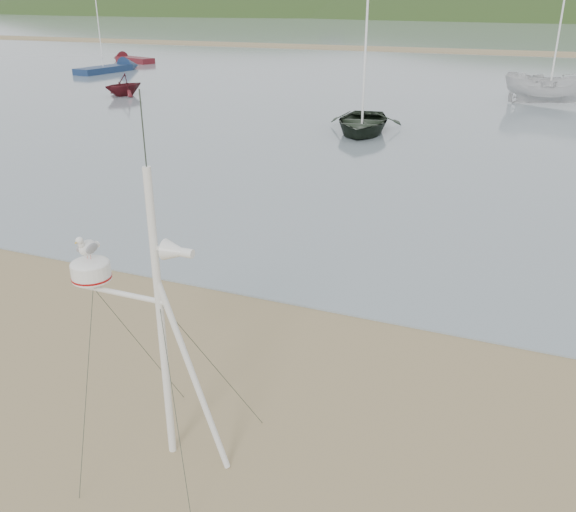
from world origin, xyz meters
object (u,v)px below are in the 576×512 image
at_px(sailboat_blue_near, 119,67).
at_px(dinghy_red_far, 127,59).
at_px(boat_red, 122,75).
at_px(boat_white, 555,60).
at_px(mast_rig, 160,379).
at_px(boat_dark, 364,79).

xyz_separation_m(sailboat_blue_near, dinghy_red_far, (-4.13, 6.73, -0.01)).
height_order(boat_red, dinghy_red_far, boat_red).
bearing_deg(sailboat_blue_near, dinghy_red_far, 121.54).
distance_m(sailboat_blue_near, dinghy_red_far, 7.90).
bearing_deg(dinghy_red_far, boat_white, -17.83).
relative_size(mast_rig, boat_red, 1.88).
height_order(mast_rig, sailboat_blue_near, sailboat_blue_near).
height_order(mast_rig, boat_red, mast_rig).
xyz_separation_m(boat_dark, boat_red, (-17.16, 5.38, -1.09)).
relative_size(mast_rig, sailboat_blue_near, 0.70).
relative_size(sailboat_blue_near, dinghy_red_far, 1.18).
distance_m(boat_red, sailboat_blue_near, 15.09).
xyz_separation_m(mast_rig, boat_dark, (-3.49, 21.65, 1.24)).
xyz_separation_m(boat_red, dinghy_red_far, (-13.42, 18.58, -1.05)).
height_order(boat_dark, boat_white, boat_white).
distance_m(boat_dark, boat_red, 18.02).
bearing_deg(dinghy_red_far, sailboat_blue_near, -58.46).
height_order(boat_white, sailboat_blue_near, sailboat_blue_near).
relative_size(mast_rig, dinghy_red_far, 0.82).
relative_size(boat_white, sailboat_blue_near, 0.72).
bearing_deg(boat_red, boat_white, 33.99).
height_order(mast_rig, boat_white, boat_white).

